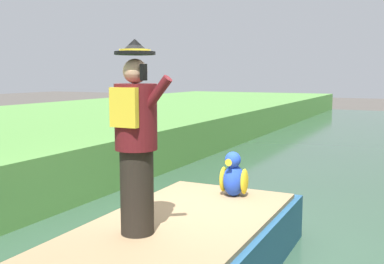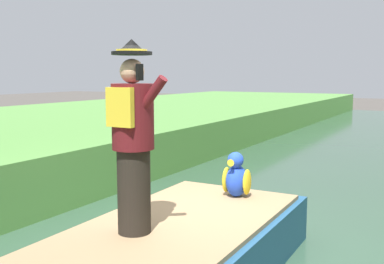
# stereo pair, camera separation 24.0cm
# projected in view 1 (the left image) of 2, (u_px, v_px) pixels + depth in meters

# --- Properties ---
(canal_water) EXTENTS (5.41, 48.00, 0.10)m
(canal_water) POSITION_uv_depth(u_px,v_px,m) (204.00, 261.00, 5.41)
(canal_water) COLOR #33513D
(canal_water) RESTS_ON ground
(boat) EXTENTS (1.87, 4.23, 0.61)m
(boat) POSITION_uv_depth(u_px,v_px,m) (165.00, 260.00, 4.56)
(boat) COLOR #23517A
(boat) RESTS_ON canal_water
(person_pirate) EXTENTS (0.61, 0.42, 1.85)m
(person_pirate) POSITION_uv_depth(u_px,v_px,m) (136.00, 139.00, 4.32)
(person_pirate) COLOR black
(person_pirate) RESTS_ON boat
(parrot_plush) EXTENTS (0.36, 0.35, 0.57)m
(parrot_plush) POSITION_uv_depth(u_px,v_px,m) (234.00, 177.00, 5.77)
(parrot_plush) COLOR blue
(parrot_plush) RESTS_ON boat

